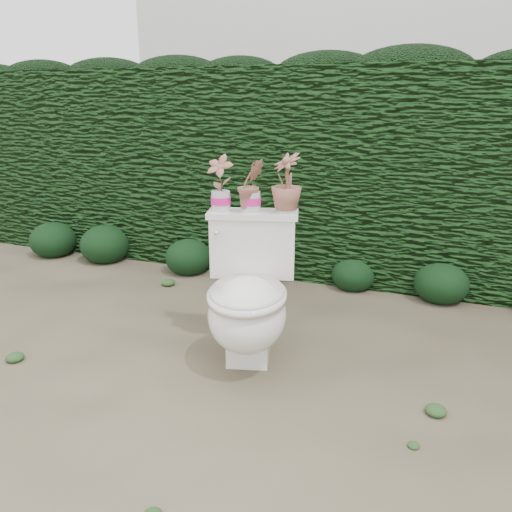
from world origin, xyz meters
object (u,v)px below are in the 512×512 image
at_px(potted_plant_left, 220,184).
at_px(potted_plant_center, 251,187).
at_px(toilet, 249,298).
at_px(potted_plant_right, 286,184).

height_order(potted_plant_left, potted_plant_center, potted_plant_left).
distance_m(toilet, potted_plant_right, 0.65).
height_order(potted_plant_left, potted_plant_right, potted_plant_right).
relative_size(toilet, potted_plant_left, 2.64).
relative_size(potted_plant_left, potted_plant_center, 1.08).
bearing_deg(potted_plant_right, toilet, -73.42).
bearing_deg(potted_plant_right, potted_plant_left, -126.32).
bearing_deg(potted_plant_left, toilet, -31.21).
relative_size(toilet, potted_plant_center, 2.84).
height_order(toilet, potted_plant_center, potted_plant_center).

